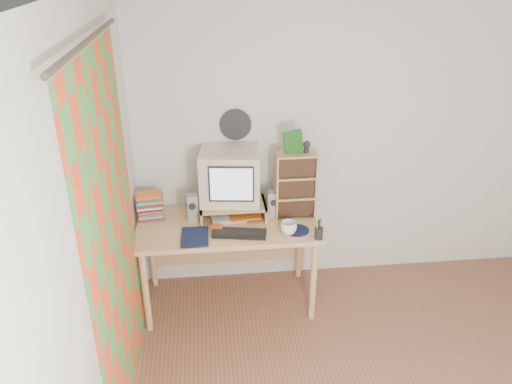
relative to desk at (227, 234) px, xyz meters
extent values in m
plane|color=silver|center=(1.03, 0.31, 0.63)|extent=(3.50, 0.00, 3.50)
plane|color=silver|center=(-0.72, -1.44, 0.63)|extent=(0.00, 3.50, 3.50)
plane|color=#EB4821|center=(-0.68, -0.96, 0.53)|extent=(0.00, 2.20, 2.20)
cylinder|color=black|center=(0.10, 0.29, 0.81)|extent=(0.25, 0.02, 0.25)
cube|color=#DDB677|center=(0.00, -0.06, 0.11)|extent=(1.40, 0.70, 0.04)
cube|color=#DDB677|center=(0.00, 0.27, -0.24)|extent=(1.33, 0.02, 0.41)
cylinder|color=#DDB677|center=(-0.64, -0.35, -0.26)|extent=(0.05, 0.05, 0.71)
cylinder|color=#DDB677|center=(0.64, -0.35, -0.26)|extent=(0.05, 0.05, 0.71)
cylinder|color=#DDB677|center=(-0.64, 0.23, -0.26)|extent=(0.05, 0.05, 0.71)
cylinder|color=#DDB677|center=(0.64, 0.23, -0.26)|extent=(0.05, 0.05, 0.71)
cube|color=tan|center=(-0.20, 0.04, 0.19)|extent=(0.02, 0.30, 0.12)
cube|color=tan|center=(0.30, 0.04, 0.19)|extent=(0.02, 0.30, 0.12)
cube|color=tan|center=(0.05, 0.04, 0.24)|extent=(0.52, 0.30, 0.02)
cube|color=beige|center=(0.04, 0.09, 0.46)|extent=(0.49, 0.49, 0.42)
cube|color=#A5A3A8|center=(-0.27, 0.01, 0.24)|extent=(0.09, 0.09, 0.22)
cube|color=#A5A3A8|center=(0.37, 0.01, 0.24)|extent=(0.09, 0.09, 0.21)
cube|color=black|center=(0.08, -0.26, 0.15)|extent=(0.42, 0.20, 0.03)
cube|color=tan|center=(0.54, 0.02, 0.40)|extent=(0.32, 0.17, 0.53)
imported|color=white|center=(0.45, -0.28, 0.18)|extent=(0.14, 0.14, 0.10)
imported|color=#0F1837|center=(-0.35, -0.27, 0.16)|extent=(0.25, 0.19, 0.05)
cylinder|color=black|center=(0.52, -0.24, 0.14)|extent=(0.20, 0.20, 0.00)
cube|color=#CE4916|center=(-0.08, -0.18, 0.16)|extent=(0.10, 0.07, 0.04)
cube|color=#1A5518|center=(0.51, 0.01, 0.75)|extent=(0.14, 0.05, 0.18)
camera|label=1|loc=(-0.14, -3.46, 2.05)|focal=35.00mm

